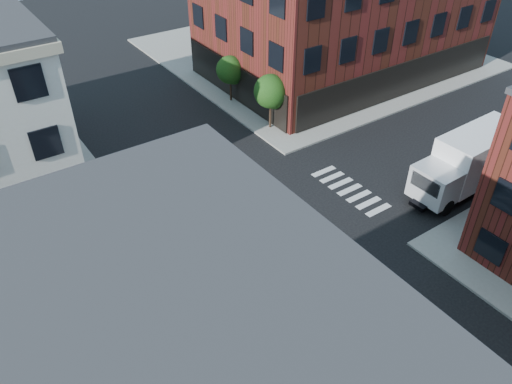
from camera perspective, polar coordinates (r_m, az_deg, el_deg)
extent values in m
plane|color=black|center=(30.97, 1.18, -4.08)|extent=(120.00, 120.00, 0.00)
cube|color=gray|center=(56.73, 6.35, 15.58)|extent=(30.00, 30.00, 0.15)
cube|color=#401A10|center=(51.04, 10.16, 19.90)|extent=(25.00, 16.00, 12.00)
cylinder|color=black|center=(40.84, 1.63, 8.36)|extent=(0.18, 0.18, 1.47)
cylinder|color=black|center=(40.50, 1.65, 9.28)|extent=(0.12, 0.12, 1.47)
sphere|color=#10350E|center=(39.76, 1.69, 11.43)|extent=(2.69, 2.69, 2.69)
sphere|color=#10350E|center=(40.06, 2.06, 10.76)|extent=(1.85, 1.85, 1.85)
cylinder|color=black|center=(45.33, -2.90, 11.23)|extent=(0.18, 0.18, 1.33)
cylinder|color=black|center=(45.05, -2.92, 11.99)|extent=(0.12, 0.12, 1.33)
sphere|color=#10350E|center=(44.44, -2.99, 13.77)|extent=(2.43, 2.43, 2.43)
sphere|color=#10350E|center=(44.68, -2.62, 13.22)|extent=(1.67, 1.67, 1.67)
cylinder|color=black|center=(22.74, -2.91, -15.25)|extent=(0.12, 0.12, 4.60)
cylinder|color=black|center=(24.35, -2.76, -18.17)|extent=(0.28, 0.28, 0.30)
cube|color=#053819|center=(22.26, -1.74, -13.28)|extent=(1.10, 0.03, 0.22)
cube|color=#053819|center=(22.20, -3.77, -12.57)|extent=(0.03, 1.10, 0.22)
imported|color=black|center=(21.68, -2.38, -12.06)|extent=(0.22, 0.18, 1.10)
imported|color=black|center=(21.68, -3.77, -12.14)|extent=(0.18, 0.22, 1.10)
cube|color=white|center=(36.56, 23.97, 3.92)|extent=(6.49, 2.92, 3.44)
cube|color=maroon|center=(36.03, 25.77, 2.90)|extent=(2.44, 0.10, 0.78)
cube|color=maroon|center=(37.13, 22.23, 4.91)|extent=(2.44, 0.10, 0.78)
cube|color=silver|center=(33.70, 19.78, 0.92)|extent=(2.28, 2.71, 2.22)
cube|color=black|center=(32.73, 18.81, 0.85)|extent=(0.16, 2.11, 1.00)
cube|color=black|center=(36.45, 22.15, 0.96)|extent=(8.89, 1.31, 0.28)
cylinder|color=black|center=(33.88, 20.91, -1.61)|extent=(1.12, 0.41, 1.11)
cylinder|color=black|center=(34.85, 17.92, 0.28)|extent=(1.12, 0.41, 1.11)
cylinder|color=black|center=(36.86, 24.57, 0.68)|extent=(1.12, 0.41, 1.11)
cylinder|color=black|center=(37.75, 21.72, 2.37)|extent=(1.12, 0.41, 1.11)
cylinder|color=black|center=(38.94, 26.69, 2.01)|extent=(1.12, 0.41, 1.11)
cylinder|color=black|center=(39.78, 23.95, 3.58)|extent=(1.12, 0.41, 1.11)
cube|color=#FD2B0B|center=(25.81, -2.74, -14.79)|extent=(0.55, 0.55, 0.05)
cone|color=#FD2B0B|center=(25.52, -2.76, -14.27)|extent=(0.52, 0.52, 0.79)
cylinder|color=white|center=(25.43, -2.77, -14.11)|extent=(0.31, 0.31, 0.09)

